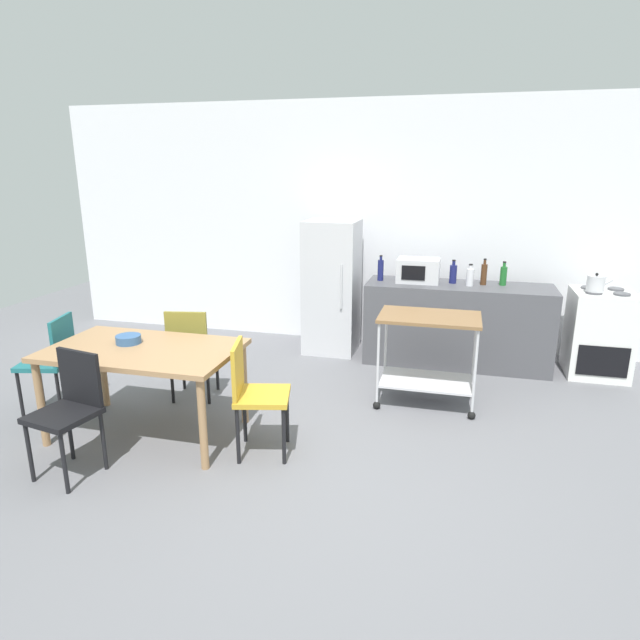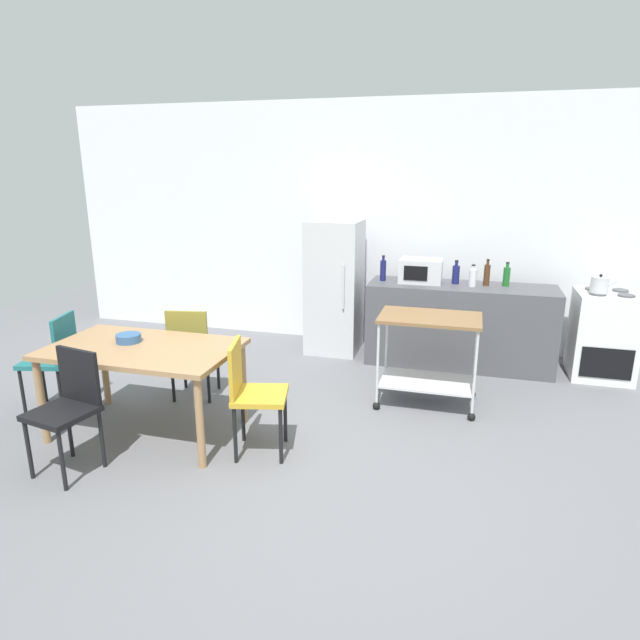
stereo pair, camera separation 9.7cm
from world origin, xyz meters
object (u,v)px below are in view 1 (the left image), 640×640
Objects in this scene: bottle_sesame_oil at (470,277)px; chair_mustard at (254,390)px; chair_black at (70,405)px; bottle_vinegar at (381,270)px; stove_oven at (599,333)px; bottle_sparkling_water at (503,275)px; kettle at (596,284)px; kitchen_cart at (428,345)px; chair_olive at (191,347)px; bottle_wine at (453,273)px; refrigerator at (332,287)px; dining_table at (144,357)px; microwave at (418,270)px; chair_teal at (52,358)px; bottle_olive_oil at (484,274)px; fruit_bowl at (128,339)px.

chair_mustard is at bearing -122.88° from bottle_sesame_oil.
chair_black is 3.54m from bottle_vinegar.
stove_oven is 3.55× the size of bottle_sparkling_water.
kitchen_cart is at bearing -145.09° from kettle.
kettle is (0.88, -0.17, -0.01)m from bottle_sparkling_water.
kitchen_cart is at bearing -178.67° from chair_olive.
bottle_sesame_oil is (1.56, 2.41, 0.48)m from chair_mustard.
refrigerator is at bearing 178.84° from bottle_wine.
chair_mustard is 3.12× the size of bottle_vinegar.
bottle_sparkling_water is at bearing 40.55° from dining_table.
bottle_sesame_oil is at bearing 73.21° from kitchen_cart.
bottle_vinegar is (1.52, 1.66, 0.50)m from chair_olive.
microwave is (-1.90, 0.03, 0.58)m from stove_oven.
chair_black is (0.82, -0.81, 0.00)m from chair_teal.
microwave is at bearing -178.40° from bottle_olive_oil.
stove_oven is at bearing -167.44° from chair_olive.
bottle_wine is (2.54, 3.09, 0.49)m from chair_black.
chair_black is 4.94m from kettle.
refrigerator reaches higher than kitchen_cart.
bottle_vinegar reaches higher than stove_oven.
bottle_wine reaches higher than kettle.
kitchen_cart is (3.19, 1.03, 0.05)m from chair_teal.
bottle_olive_oil is at bearing 177.79° from stove_oven.
refrigerator is at bearing 80.27° from chair_black.
chair_olive is (0.03, 0.72, -0.15)m from dining_table.
microwave is (1.00, -0.05, 0.25)m from refrigerator.
chair_mustard is 0.98× the size of kitchen_cart.
stove_oven is at bearing 39.67° from kettle.
bottle_olive_oil is (1.70, 2.50, 0.50)m from chair_mustard.
chair_teal is 3.43m from bottle_vinegar.
chair_mustard is 0.97× the size of stove_oven.
chair_olive is at bearing 105.20° from chair_teal.
dining_table is 2.86m from bottle_vinegar.
fruit_bowl reaches higher than dining_table.
fruit_bowl is at bearing 61.65° from chair_olive.
stove_oven is at bearing -63.37° from chair_mustard.
bottle_sesame_oil is at bearing 177.64° from kettle.
bottle_olive_oil reaches higher than kitchen_cart.
fruit_bowl is 0.84× the size of kettle.
chair_teal is 1.00× the size of chair_black.
dining_table is 0.74m from chair_olive.
bottle_wine is 3.46m from fruit_bowl.
chair_black is at bearing -134.61° from bottle_sparkling_water.
kitchen_cart is at bearing -62.37° from bottle_vinegar.
refrigerator reaches higher than chair_mustard.
chair_mustard is at bearing -133.87° from kitchen_cart.
bottle_vinegar is at bearing -143.28° from chair_olive.
chair_teal is at bearing -148.31° from bottle_olive_oil.
refrigerator is at bearing 176.30° from kettle.
kitchen_cart is 3.19× the size of bottle_olive_oil.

